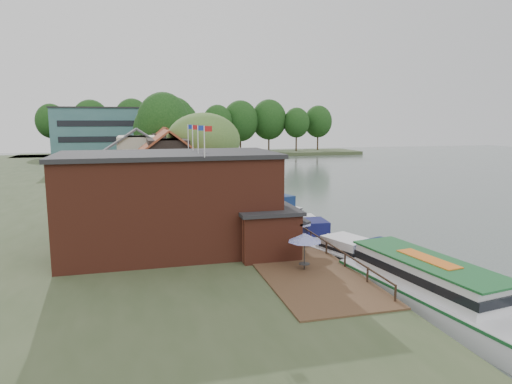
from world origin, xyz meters
TOP-DOWN VIEW (x-y plane):
  - ground at (0.00, 0.00)m, footprint 260.00×260.00m
  - land_bank at (-30.00, 35.00)m, footprint 50.00×140.00m
  - quay_deck at (-8.00, 10.00)m, footprint 6.00×50.00m
  - quay_rail at (-5.30, 10.50)m, footprint 0.20×49.00m
  - pub at (-14.00, -1.00)m, footprint 20.00×11.00m
  - hotel_block at (-22.00, 70.00)m, footprint 25.40×12.40m
  - cottage_a at (-15.00, 14.00)m, footprint 8.60×7.60m
  - cottage_b at (-18.00, 24.00)m, footprint 9.60×8.60m
  - cottage_c at (-14.00, 33.00)m, footprint 7.60×7.60m
  - willow at (-10.50, 19.00)m, footprint 8.60×8.60m
  - umbrella_0 at (-8.07, -7.88)m, footprint 2.18×2.18m
  - umbrella_1 at (-6.83, -3.23)m, footprint 2.02×2.02m
  - umbrella_2 at (-8.11, -0.89)m, footprint 2.36×2.36m
  - umbrella_3 at (-6.99, 1.03)m, footprint 2.36×2.36m
  - umbrella_4 at (-7.57, 6.00)m, footprint 2.36×2.36m
  - umbrella_5 at (-7.51, 7.31)m, footprint 2.31×2.31m
  - umbrella_6 at (-6.88, 10.59)m, footprint 2.07×2.07m
  - cruiser_0 at (-3.04, -6.34)m, footprint 6.53×10.72m
  - cruiser_1 at (-3.53, 2.89)m, footprint 3.59×9.13m
  - cruiser_2 at (-3.19, 15.49)m, footprint 5.86×9.78m
  - cruiser_3 at (-2.01, 24.37)m, footprint 4.05×10.93m
  - tour_boat at (-2.55, -13.57)m, footprint 5.78×13.89m
  - swan at (-3.04, -10.64)m, footprint 0.44×0.44m
  - bank_tree_0 at (-13.74, 40.09)m, footprint 8.26×8.26m
  - bank_tree_1 at (-14.42, 49.65)m, footprint 8.05×8.05m
  - bank_tree_2 at (-10.43, 59.56)m, footprint 8.70×8.70m
  - bank_tree_3 at (-18.62, 78.39)m, footprint 8.18×8.18m
  - bank_tree_4 at (-13.01, 87.60)m, footprint 6.80×6.80m
  - bank_tree_5 at (-17.71, 92.68)m, footprint 6.65×6.65m

SIDE VIEW (x-z plane):
  - ground at x=0.00m, z-range 0.00..0.00m
  - swan at x=-3.04m, z-range 0.00..0.44m
  - land_bank at x=-30.00m, z-range 0.00..1.00m
  - quay_deck at x=-8.00m, z-range 1.00..1.10m
  - cruiser_1 at x=-3.53m, z-range 0.00..2.12m
  - cruiser_2 at x=-3.19m, z-range 0.00..2.23m
  - cruiser_0 at x=-3.04m, z-range 0.00..2.48m
  - cruiser_3 at x=-2.01m, z-range 0.00..2.64m
  - tour_boat at x=-2.55m, z-range 0.00..2.94m
  - quay_rail at x=-5.30m, z-range 1.00..2.00m
  - umbrella_0 at x=-8.07m, z-range 1.10..3.48m
  - umbrella_1 at x=-6.83m, z-range 1.10..3.48m
  - umbrella_2 at x=-8.11m, z-range 1.10..3.48m
  - umbrella_3 at x=-6.99m, z-range 1.10..3.48m
  - umbrella_4 at x=-7.57m, z-range 1.10..3.48m
  - umbrella_5 at x=-7.51m, z-range 1.10..3.48m
  - umbrella_6 at x=-6.88m, z-range 1.10..3.48m
  - pub at x=-14.00m, z-range 1.00..8.30m
  - cottage_a at x=-15.00m, z-range 1.00..9.50m
  - cottage_b at x=-18.00m, z-range 1.00..9.50m
  - cottage_c at x=-14.00m, z-range 1.00..9.50m
  - willow at x=-10.50m, z-range 1.00..11.43m
  - bank_tree_4 at x=-13.01m, z-range 1.00..12.22m
  - hotel_block at x=-22.00m, z-range 1.00..13.30m
  - bank_tree_1 at x=-14.42m, z-range 1.00..13.44m
  - bank_tree_5 at x=-17.71m, z-range 1.00..14.31m
  - bank_tree_0 at x=-13.74m, z-range 1.00..14.96m
  - bank_tree_2 at x=-10.43m, z-range 1.00..15.18m
  - bank_tree_3 at x=-18.62m, z-range 1.00..15.64m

